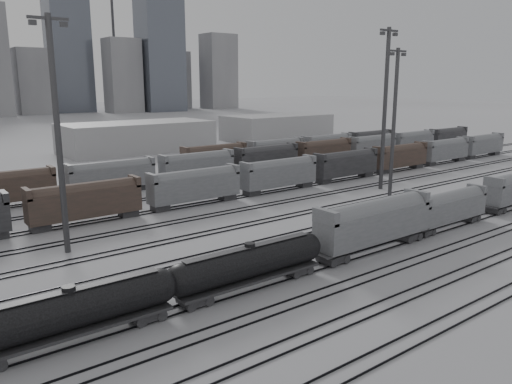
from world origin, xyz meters
TOP-DOWN VIEW (x-y plane):
  - ground at (0.00, 0.00)m, footprint 900.00×900.00m
  - tracks at (0.00, 17.50)m, footprint 220.00×71.50m
  - tank_car_a at (-37.68, 1.00)m, footprint 17.05×2.84m
  - tank_car_b at (-21.47, 1.00)m, footprint 17.01×2.84m
  - hopper_car_a at (-4.08, 1.00)m, footprint 16.16×3.21m
  - hopper_car_b at (11.01, 1.00)m, footprint 13.36×2.65m
  - light_mast_b at (-31.73, 21.54)m, footprint 4.09×0.65m
  - light_mast_c at (18.64, 16.38)m, footprint 3.82×0.61m
  - light_mast_d at (23.56, 22.20)m, footprint 4.44×0.71m
  - bg_string_near at (8.00, 32.00)m, footprint 151.00×3.00m
  - bg_string_mid at (18.00, 48.00)m, footprint 151.00×3.00m
  - bg_string_far at (35.50, 56.00)m, footprint 66.00×3.00m
  - warehouse_mid at (10.00, 95.00)m, footprint 40.00×18.00m
  - warehouse_right at (60.00, 95.00)m, footprint 35.00×18.00m
  - crane_right at (91.26, 305.00)m, footprint 42.00×1.80m

SIDE VIEW (x-z plane):
  - ground at x=0.00m, z-range 0.00..0.00m
  - tracks at x=0.00m, z-range 0.00..0.16m
  - tank_car_b at x=-21.47m, z-range 0.33..4.53m
  - tank_car_a at x=-37.68m, z-range 0.33..4.55m
  - bg_string_far at x=35.50m, z-range 0.00..5.60m
  - bg_string_near at x=8.00m, z-range 0.00..5.60m
  - bg_string_mid at x=18.00m, z-range 0.00..5.60m
  - hopper_car_b at x=11.01m, z-range 0.56..5.34m
  - hopper_car_a at x=-4.08m, z-range 0.68..6.46m
  - warehouse_mid at x=10.00m, z-range 0.00..8.00m
  - warehouse_right at x=60.00m, z-range 0.00..8.00m
  - light_mast_c at x=18.64m, z-range 0.73..24.61m
  - light_mast_b at x=-31.73m, z-range 0.78..26.36m
  - light_mast_d at x=23.56m, z-range 0.85..28.58m
  - crane_right at x=91.26m, z-range 7.39..107.39m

